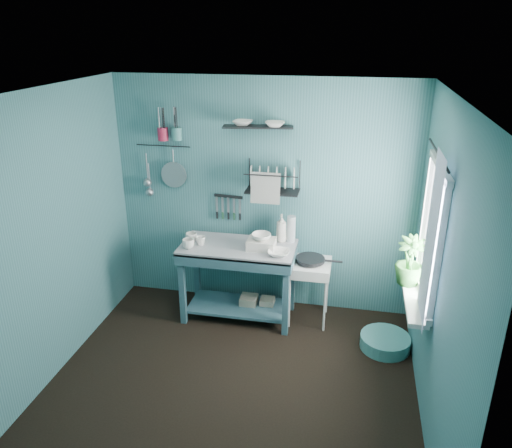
% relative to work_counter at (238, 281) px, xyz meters
% --- Properties ---
extents(floor, '(3.20, 3.20, 0.00)m').
position_rel_work_counter_xyz_m(floor, '(0.19, -1.11, -0.42)').
color(floor, black).
rests_on(floor, ground).
extents(ceiling, '(3.20, 3.20, 0.00)m').
position_rel_work_counter_xyz_m(ceiling, '(0.19, -1.11, 2.08)').
color(ceiling, silver).
rests_on(ceiling, ground).
extents(wall_back, '(3.20, 0.00, 3.20)m').
position_rel_work_counter_xyz_m(wall_back, '(0.19, 0.39, 0.83)').
color(wall_back, '#376C71').
rests_on(wall_back, ground).
extents(wall_front, '(3.20, 0.00, 3.20)m').
position_rel_work_counter_xyz_m(wall_front, '(0.19, -2.61, 0.83)').
color(wall_front, '#376C71').
rests_on(wall_front, ground).
extents(wall_left, '(0.00, 3.00, 3.00)m').
position_rel_work_counter_xyz_m(wall_left, '(-1.41, -1.11, 0.83)').
color(wall_left, '#376C71').
rests_on(wall_left, ground).
extents(wall_right, '(0.00, 3.00, 3.00)m').
position_rel_work_counter_xyz_m(wall_right, '(1.79, -1.11, 0.83)').
color(wall_right, '#376C71').
rests_on(wall_right, ground).
extents(work_counter, '(1.20, 0.63, 0.84)m').
position_rel_work_counter_xyz_m(work_counter, '(0.00, 0.00, 0.00)').
color(work_counter, '#2E5561').
rests_on(work_counter, floor).
extents(mug_left, '(0.12, 0.12, 0.10)m').
position_rel_work_counter_xyz_m(mug_left, '(-0.48, -0.16, 0.47)').
color(mug_left, white).
rests_on(mug_left, work_counter).
extents(mug_mid, '(0.14, 0.14, 0.09)m').
position_rel_work_counter_xyz_m(mug_mid, '(-0.38, -0.06, 0.47)').
color(mug_mid, white).
rests_on(mug_mid, work_counter).
extents(mug_right, '(0.17, 0.17, 0.10)m').
position_rel_work_counter_xyz_m(mug_right, '(-0.50, 0.00, 0.47)').
color(mug_right, white).
rests_on(mug_right, work_counter).
extents(wash_tub, '(0.28, 0.22, 0.10)m').
position_rel_work_counter_xyz_m(wash_tub, '(0.25, -0.02, 0.47)').
color(wash_tub, silver).
rests_on(wash_tub, work_counter).
extents(tub_bowl, '(0.20, 0.19, 0.06)m').
position_rel_work_counter_xyz_m(tub_bowl, '(0.25, -0.02, 0.55)').
color(tub_bowl, white).
rests_on(tub_bowl, wash_tub).
extents(soap_bottle, '(0.11, 0.12, 0.30)m').
position_rel_work_counter_xyz_m(soap_bottle, '(0.42, 0.20, 0.57)').
color(soap_bottle, silver).
rests_on(soap_bottle, work_counter).
extents(water_bottle, '(0.09, 0.09, 0.28)m').
position_rel_work_counter_xyz_m(water_bottle, '(0.52, 0.22, 0.56)').
color(water_bottle, '#B2BFC7').
rests_on(water_bottle, work_counter).
extents(counter_bowl, '(0.22, 0.22, 0.05)m').
position_rel_work_counter_xyz_m(counter_bowl, '(0.45, -0.15, 0.45)').
color(counter_bowl, white).
rests_on(counter_bowl, work_counter).
extents(hotplate_stand, '(0.46, 0.46, 0.68)m').
position_rel_work_counter_xyz_m(hotplate_stand, '(0.74, 0.08, -0.08)').
color(hotplate_stand, silver).
rests_on(hotplate_stand, floor).
extents(frying_pan, '(0.30, 0.30, 0.03)m').
position_rel_work_counter_xyz_m(frying_pan, '(0.74, 0.08, 0.30)').
color(frying_pan, black).
rests_on(frying_pan, hotplate_stand).
extents(knife_strip, '(0.32, 0.05, 0.03)m').
position_rel_work_counter_xyz_m(knife_strip, '(-0.19, 0.36, 0.82)').
color(knife_strip, black).
rests_on(knife_strip, wall_back).
extents(dish_rack, '(0.58, 0.31, 0.32)m').
position_rel_work_counter_xyz_m(dish_rack, '(0.31, 0.26, 1.09)').
color(dish_rack, black).
rests_on(dish_rack, wall_back).
extents(upper_shelf, '(0.72, 0.28, 0.01)m').
position_rel_work_counter_xyz_m(upper_shelf, '(0.15, 0.29, 1.60)').
color(upper_shelf, black).
rests_on(upper_shelf, wall_back).
extents(shelf_bowl_left, '(0.22, 0.22, 0.05)m').
position_rel_work_counter_xyz_m(shelf_bowl_left, '(-0.00, 0.29, 1.60)').
color(shelf_bowl_left, white).
rests_on(shelf_bowl_left, upper_shelf).
extents(shelf_bowl_right, '(0.22, 0.22, 0.05)m').
position_rel_work_counter_xyz_m(shelf_bowl_right, '(0.32, 0.29, 1.65)').
color(shelf_bowl_right, white).
rests_on(shelf_bowl_right, upper_shelf).
extents(utensil_cup_magenta, '(0.11, 0.11, 0.13)m').
position_rel_work_counter_xyz_m(utensil_cup_magenta, '(-0.86, 0.31, 1.48)').
color(utensil_cup_magenta, '#AE203F').
rests_on(utensil_cup_magenta, wall_back).
extents(utensil_cup_teal, '(0.11, 0.11, 0.13)m').
position_rel_work_counter_xyz_m(utensil_cup_teal, '(-0.71, 0.31, 1.49)').
color(utensil_cup_teal, teal).
rests_on(utensil_cup_teal, wall_back).
extents(colander, '(0.28, 0.03, 0.28)m').
position_rel_work_counter_xyz_m(colander, '(-0.78, 0.34, 1.04)').
color(colander, '#9D9FA5').
rests_on(colander, wall_back).
extents(ladle_outer, '(0.01, 0.01, 0.30)m').
position_rel_work_counter_xyz_m(ladle_outer, '(-1.09, 0.35, 1.10)').
color(ladle_outer, '#9D9FA5').
rests_on(ladle_outer, wall_back).
extents(ladle_inner, '(0.01, 0.01, 0.30)m').
position_rel_work_counter_xyz_m(ladle_inner, '(-1.07, 0.35, 0.99)').
color(ladle_inner, '#9D9FA5').
rests_on(ladle_inner, wall_back).
extents(hook_rail, '(0.60, 0.01, 0.01)m').
position_rel_work_counter_xyz_m(hook_rail, '(-0.89, 0.36, 1.34)').
color(hook_rail, black).
rests_on(hook_rail, wall_back).
extents(window_glass, '(0.00, 1.10, 1.10)m').
position_rel_work_counter_xyz_m(window_glass, '(1.78, -0.66, 0.98)').
color(window_glass, white).
rests_on(window_glass, wall_right).
extents(windowsill, '(0.16, 0.95, 0.04)m').
position_rel_work_counter_xyz_m(windowsill, '(1.69, -0.66, 0.39)').
color(windowsill, silver).
rests_on(windowsill, wall_right).
extents(curtain, '(0.00, 1.35, 1.35)m').
position_rel_work_counter_xyz_m(curtain, '(1.71, -0.96, 1.03)').
color(curtain, white).
rests_on(curtain, wall_right).
extents(curtain_rod, '(0.02, 1.05, 0.02)m').
position_rel_work_counter_xyz_m(curtain_rod, '(1.73, -0.66, 1.63)').
color(curtain_rod, black).
rests_on(curtain_rod, wall_right).
extents(potted_plant, '(0.28, 0.28, 0.44)m').
position_rel_work_counter_xyz_m(potted_plant, '(1.65, -0.47, 0.63)').
color(potted_plant, '#2D6E2C').
rests_on(potted_plant, windowsill).
extents(storage_tin_large, '(0.18, 0.18, 0.22)m').
position_rel_work_counter_xyz_m(storage_tin_large, '(0.10, 0.05, -0.31)').
color(storage_tin_large, gray).
rests_on(storage_tin_large, floor).
extents(storage_tin_small, '(0.15, 0.15, 0.20)m').
position_rel_work_counter_xyz_m(storage_tin_small, '(0.30, 0.08, -0.32)').
color(storage_tin_small, gray).
rests_on(storage_tin_small, floor).
extents(floor_basin, '(0.49, 0.49, 0.13)m').
position_rel_work_counter_xyz_m(floor_basin, '(1.54, -0.29, -0.35)').
color(floor_basin, teal).
rests_on(floor_basin, floor).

